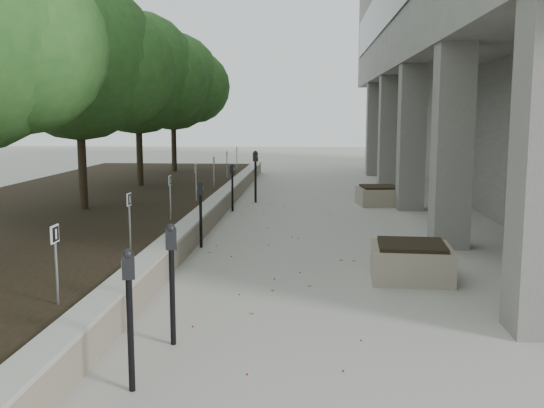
% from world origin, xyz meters
% --- Properties ---
extents(ground, '(90.00, 90.00, 0.00)m').
position_xyz_m(ground, '(0.00, 0.00, 0.00)').
color(ground, '#A7A199').
rests_on(ground, ground).
extents(retaining_wall, '(0.39, 26.00, 0.50)m').
position_xyz_m(retaining_wall, '(-1.82, 9.00, 0.25)').
color(retaining_wall, gray).
rests_on(retaining_wall, ground).
extents(planting_bed, '(7.00, 26.00, 0.40)m').
position_xyz_m(planting_bed, '(-5.50, 9.00, 0.20)').
color(planting_bed, black).
rests_on(planting_bed, ground).
extents(crabapple_tree_3, '(4.60, 4.00, 5.44)m').
position_xyz_m(crabapple_tree_3, '(-4.80, 8.00, 3.12)').
color(crabapple_tree_3, '#265621').
rests_on(crabapple_tree_3, planting_bed).
extents(crabapple_tree_4, '(4.60, 4.00, 5.44)m').
position_xyz_m(crabapple_tree_4, '(-4.80, 13.00, 3.12)').
color(crabapple_tree_4, '#265621').
rests_on(crabapple_tree_4, planting_bed).
extents(crabapple_tree_5, '(4.60, 4.00, 5.44)m').
position_xyz_m(crabapple_tree_5, '(-4.80, 18.00, 3.12)').
color(crabapple_tree_5, '#265621').
rests_on(crabapple_tree_5, planting_bed).
extents(parking_sign_2, '(0.04, 0.22, 0.96)m').
position_xyz_m(parking_sign_2, '(-2.35, 0.50, 0.88)').
color(parking_sign_2, black).
rests_on(parking_sign_2, planting_bed).
extents(parking_sign_3, '(0.04, 0.22, 0.96)m').
position_xyz_m(parking_sign_3, '(-2.35, 3.50, 0.88)').
color(parking_sign_3, black).
rests_on(parking_sign_3, planting_bed).
extents(parking_sign_4, '(0.04, 0.22, 0.96)m').
position_xyz_m(parking_sign_4, '(-2.35, 6.50, 0.88)').
color(parking_sign_4, black).
rests_on(parking_sign_4, planting_bed).
extents(parking_sign_5, '(0.04, 0.22, 0.96)m').
position_xyz_m(parking_sign_5, '(-2.35, 9.50, 0.88)').
color(parking_sign_5, black).
rests_on(parking_sign_5, planting_bed).
extents(parking_sign_6, '(0.04, 0.22, 0.96)m').
position_xyz_m(parking_sign_6, '(-2.35, 12.50, 0.88)').
color(parking_sign_6, black).
rests_on(parking_sign_6, planting_bed).
extents(parking_sign_7, '(0.04, 0.22, 0.96)m').
position_xyz_m(parking_sign_7, '(-2.35, 15.50, 0.88)').
color(parking_sign_7, black).
rests_on(parking_sign_7, planting_bed).
extents(parking_sign_8, '(0.04, 0.22, 0.96)m').
position_xyz_m(parking_sign_8, '(-2.35, 18.50, 0.88)').
color(parking_sign_8, black).
rests_on(parking_sign_8, planting_bed).
extents(parking_meter_1, '(0.16, 0.13, 1.40)m').
position_xyz_m(parking_meter_1, '(-1.07, -0.89, 0.70)').
color(parking_meter_1, black).
rests_on(parking_meter_1, ground).
extents(parking_meter_2, '(0.16, 0.14, 1.42)m').
position_xyz_m(parking_meter_2, '(-0.94, 0.34, 0.71)').
color(parking_meter_2, black).
rests_on(parking_meter_2, ground).
extents(parking_meter_3, '(0.15, 0.12, 1.34)m').
position_xyz_m(parking_meter_3, '(-1.54, 5.60, 0.67)').
color(parking_meter_3, black).
rests_on(parking_meter_3, ground).
extents(parking_meter_4, '(0.15, 0.13, 1.31)m').
position_xyz_m(parking_meter_4, '(-1.51, 10.33, 0.65)').
color(parking_meter_4, black).
rests_on(parking_meter_4, ground).
extents(parking_meter_5, '(0.18, 0.16, 1.57)m').
position_xyz_m(parking_meter_5, '(-1.03, 12.10, 0.79)').
color(parking_meter_5, black).
rests_on(parking_meter_5, ground).
extents(planter_front, '(1.34, 1.34, 0.59)m').
position_xyz_m(planter_front, '(2.26, 3.48, 0.29)').
color(planter_front, gray).
rests_on(planter_front, ground).
extents(planter_back, '(1.35, 1.35, 0.57)m').
position_xyz_m(planter_back, '(2.65, 11.82, 0.28)').
color(planter_back, gray).
rests_on(planter_back, ground).
extents(berry_scatter, '(3.30, 14.10, 0.02)m').
position_xyz_m(berry_scatter, '(-0.10, 5.00, 0.01)').
color(berry_scatter, maroon).
rests_on(berry_scatter, ground).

